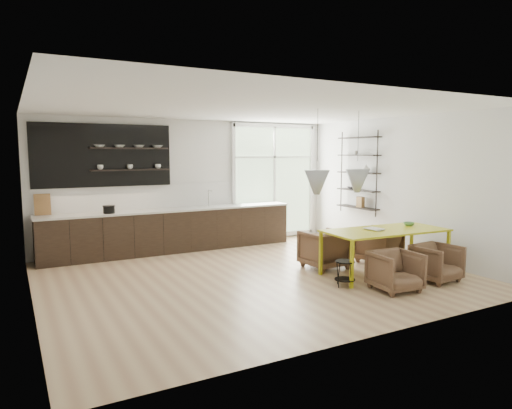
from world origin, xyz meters
name	(u,v)px	position (x,y,z in m)	size (l,w,h in m)	color
room	(254,188)	(0.58, 1.10, 1.46)	(7.02, 6.01, 2.91)	#D7B687
kitchen_run	(168,224)	(-0.69, 2.69, 0.60)	(5.54, 0.69, 2.75)	black
right_shelving	(359,175)	(3.36, 1.17, 1.65)	(0.26, 1.22, 1.90)	black
dining_table	(385,233)	(2.10, -0.99, 0.75)	(2.27, 1.12, 0.81)	#B9B714
armchair_back_left	(324,249)	(1.45, -0.10, 0.35)	(0.76, 0.78, 0.71)	brown
armchair_back_right	(378,245)	(2.65, -0.25, 0.35)	(0.74, 0.76, 0.69)	brown
armchair_front_left	(395,271)	(1.54, -1.80, 0.31)	(0.67, 0.69, 0.63)	brown
armchair_front_right	(436,263)	(2.55, -1.73, 0.31)	(0.67, 0.69, 0.62)	brown
wire_stool	(345,270)	(0.99, -1.24, 0.27)	(0.33, 0.33, 0.42)	black
table_book	(369,230)	(1.79, -0.92, 0.82)	(0.23, 0.31, 0.03)	white
table_bowl	(409,224)	(2.81, -0.87, 0.84)	(0.20, 0.20, 0.06)	#548B50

